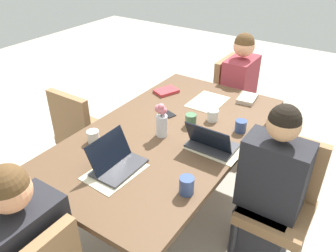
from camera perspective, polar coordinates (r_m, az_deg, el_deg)
ground_plane at (r=2.92m, az=0.00°, el=-13.65°), size 10.00×10.00×0.00m
dining_table at (r=2.49m, az=0.00°, el=-2.43°), size 1.94×1.10×0.76m
chair_head_right_left_near at (r=3.61m, az=10.99°, el=4.90°), size 0.44×0.44×0.90m
person_head_right_left_near at (r=3.52m, az=11.75°, el=4.64°), size 0.40×0.36×1.19m
chair_near_left_far at (r=2.41m, az=18.60°, el=-11.13°), size 0.44×0.44×0.90m
person_near_left_far at (r=2.35m, az=16.75°, el=-11.24°), size 0.36×0.40×1.19m
chair_far_right_near at (r=3.03m, az=-14.17°, el=-0.93°), size 0.44×0.44×0.90m
flower_vase at (r=2.35m, az=-1.10°, el=1.14°), size 0.09×0.09×0.26m
placemat_head_right_left_near at (r=2.89m, az=6.71°, el=4.09°), size 0.36×0.26×0.00m
placemat_head_left_left_mid at (r=2.10m, az=-8.97°, el=-7.68°), size 0.38×0.28×0.00m
placemat_near_left_far at (r=2.30m, az=8.04°, el=-3.67°), size 0.27×0.37×0.00m
laptop_head_left_left_mid at (r=2.10m, az=-8.81°, el=-6.08°), size 0.32×0.22×0.20m
laptop_near_left_far at (r=2.27m, az=7.30°, el=-2.89°), size 0.22×0.32×0.20m
coffee_mug_near_left at (r=2.37m, az=-12.55°, el=-1.75°), size 0.08×0.08×0.09m
coffee_mug_near_right at (r=1.90m, az=3.17°, el=-10.02°), size 0.08×0.08×0.11m
coffee_mug_centre_left at (r=2.49m, az=12.21°, el=-0.02°), size 0.08×0.08×0.09m
coffee_mug_centre_right at (r=2.60m, az=7.58°, el=1.81°), size 0.09×0.09×0.09m
coffee_mug_far_left at (r=2.51m, az=3.88°, el=1.02°), size 0.08×0.08×0.09m
book_red_cover at (r=3.03m, az=-0.29°, el=5.92°), size 0.24×0.21×0.03m
book_blue_cover at (r=2.97m, az=13.28°, el=4.55°), size 0.21×0.16×0.03m
phone_black at (r=2.69m, az=-0.21°, el=2.18°), size 0.11×0.16×0.01m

